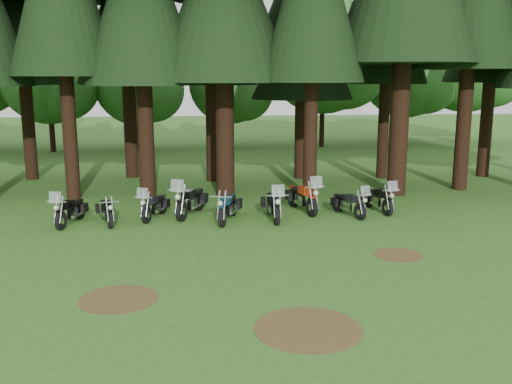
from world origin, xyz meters
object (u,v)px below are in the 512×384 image
motorcycle_2 (154,207)px  motorcycle_6 (302,198)px  motorcycle_5 (273,206)px  motorcycle_8 (378,200)px  motorcycle_3 (190,202)px  motorcycle_7 (349,205)px  motorcycle_1 (107,212)px  motorcycle_4 (228,208)px  motorcycle_0 (70,212)px

motorcycle_2 → motorcycle_6: bearing=24.5°
motorcycle_5 → motorcycle_8: motorcycle_5 is taller
motorcycle_3 → motorcycle_8: 6.98m
motorcycle_6 → motorcycle_7: (1.55, -0.84, -0.09)m
motorcycle_8 → motorcycle_3: bearing=168.6°
motorcycle_1 → motorcycle_3: size_ratio=0.80×
motorcycle_6 → motorcycle_8: bearing=-19.7°
motorcycle_2 → motorcycle_6: 5.46m
motorcycle_4 → motorcycle_5: 1.61m
motorcycle_5 → motorcycle_6: (1.25, 1.06, 0.03)m
motorcycle_3 → motorcycle_5: (2.92, -0.86, -0.03)m
motorcycle_6 → motorcycle_5: bearing=-153.7°
motorcycle_4 → motorcycle_5: size_ratio=0.97×
motorcycle_2 → motorcycle_6: motorcycle_6 is taller
motorcycle_0 → motorcycle_7: bearing=14.4°
motorcycle_3 → motorcycle_6: motorcycle_3 is taller
motorcycle_0 → motorcycle_4: motorcycle_0 is taller
motorcycle_0 → motorcycle_7: (9.80, 0.18, -0.03)m
motorcycle_0 → motorcycle_1: motorcycle_0 is taller
motorcycle_2 → motorcycle_5: size_ratio=0.88×
motorcycle_5 → motorcycle_1: bearing=178.6°
motorcycle_5 → motorcycle_8: bearing=10.2°
motorcycle_5 → motorcycle_7: 2.81m
motorcycle_4 → motorcycle_2: bearing=-177.5°
motorcycle_4 → motorcycle_5: motorcycle_5 is taller
motorcycle_4 → motorcycle_7: bearing=20.3°
motorcycle_1 → motorcycle_7: (8.58, 0.15, 0.02)m
motorcycle_1 → motorcycle_6: motorcycle_6 is taller
motorcycle_3 → motorcycle_4: 1.60m
motorcycle_1 → motorcycle_3: bearing=-1.3°
motorcycle_1 → motorcycle_5: 5.79m
motorcycle_8 → motorcycle_7: bearing=-167.0°
motorcycle_1 → motorcycle_4: size_ratio=0.86×
motorcycle_8 → motorcycle_1: bearing=173.4°
motorcycle_2 → motorcycle_4: size_ratio=0.91×
motorcycle_0 → motorcycle_3: (4.08, 0.82, 0.07)m
motorcycle_8 → motorcycle_5: bearing=-179.8°
motorcycle_3 → motorcycle_6: (4.16, 0.20, -0.00)m
motorcycle_1 → motorcycle_6: (7.03, 0.98, 0.11)m
motorcycle_2 → motorcycle_3: (1.28, 0.27, 0.08)m
motorcycle_0 → motorcycle_8: motorcycle_0 is taller
motorcycle_0 → motorcycle_3: bearing=24.7°
motorcycle_8 → motorcycle_0: bearing=173.2°
motorcycle_2 → motorcycle_5: 4.23m
motorcycle_1 → motorcycle_0: bearing=165.0°
motorcycle_2 → motorcycle_3: 1.31m
motorcycle_2 → motorcycle_7: size_ratio=1.02×
motorcycle_3 → motorcycle_5: size_ratio=1.03×
motorcycle_4 → motorcycle_8: bearing=25.0°
motorcycle_4 → motorcycle_5: (1.61, 0.06, 0.01)m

